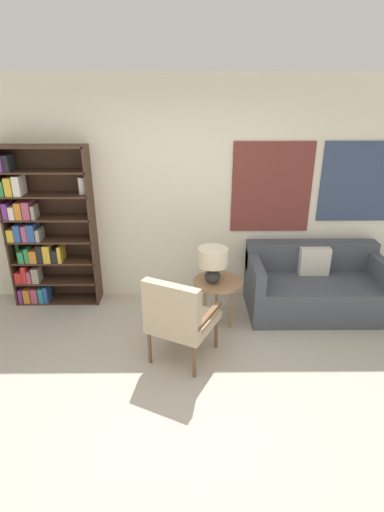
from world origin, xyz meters
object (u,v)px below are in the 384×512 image
object	(u,v)px
couch	(314,287)
table_lamp	(213,260)
bookshelf	(41,233)
side_table	(218,285)
armchair	(178,316)

from	to	relation	value
couch	table_lamp	world-z (taller)	table_lamp
bookshelf	couch	xyz separation A→B (m)	(3.31, -0.26, -0.61)
couch	side_table	size ratio (longest dim) A/B	2.89
side_table	table_lamp	size ratio (longest dim) A/B	1.38
armchair	couch	xyz separation A→B (m)	(1.63, 1.00, -0.22)
side_table	armchair	bearing A→B (deg)	-122.01
armchair	table_lamp	world-z (taller)	table_lamp
bookshelf	armchair	distance (m)	2.14
bookshelf	armchair	size ratio (longest dim) A/B	2.12
armchair	couch	size ratio (longest dim) A/B	0.57
couch	side_table	distance (m)	1.25
bookshelf	table_lamp	world-z (taller)	bookshelf
bookshelf	table_lamp	xyz separation A→B (m)	(2.05, -0.62, -0.10)
armchair	table_lamp	size ratio (longest dim) A/B	2.29
bookshelf	table_lamp	size ratio (longest dim) A/B	4.85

